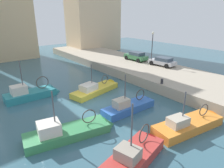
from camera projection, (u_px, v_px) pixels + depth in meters
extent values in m
plane|color=#386070|center=(97.00, 105.00, 20.00)|extent=(80.00, 80.00, 0.00)
cube|color=#ADA08C|center=(170.00, 77.00, 26.42)|extent=(9.00, 56.00, 1.20)
cube|color=gold|center=(95.00, 93.00, 23.05)|extent=(6.25, 3.18, 1.21)
cone|color=gold|center=(114.00, 85.00, 25.48)|extent=(1.26, 1.85, 1.69)
cube|color=#896B4C|center=(95.00, 88.00, 22.86)|extent=(5.98, 2.98, 0.08)
cube|color=beige|center=(89.00, 87.00, 21.99)|extent=(2.01, 1.66, 0.73)
cylinder|color=#4C4C51|center=(92.00, 77.00, 22.03)|extent=(0.10, 0.10, 2.85)
torus|color=#3F3833|center=(105.00, 79.00, 23.87)|extent=(1.06, 0.32, 1.07)
sphere|color=white|center=(77.00, 94.00, 22.29)|extent=(0.32, 0.32, 0.32)
cube|color=#BC3833|center=(132.00, 163.00, 12.28)|extent=(5.32, 3.10, 1.41)
cone|color=#BC3833|center=(153.00, 141.00, 14.43)|extent=(1.30, 1.84, 1.66)
cube|color=#896B4C|center=(132.00, 155.00, 12.07)|extent=(5.09, 2.90, 0.08)
cube|color=gray|center=(128.00, 154.00, 11.53)|extent=(1.41, 1.57, 0.75)
cylinder|color=#4C4C51|center=(132.00, 132.00, 11.34)|extent=(0.10, 0.10, 3.45)
torus|color=#3F3833|center=(144.00, 133.00, 12.86)|extent=(1.28, 0.42, 1.30)
sphere|color=white|center=(103.00, 168.00, 11.66)|extent=(0.32, 0.32, 0.32)
cube|color=teal|center=(31.00, 98.00, 21.59)|extent=(5.06, 1.91, 1.53)
cone|color=teal|center=(56.00, 92.00, 23.25)|extent=(0.90, 1.71, 1.71)
cube|color=#896B4C|center=(30.00, 92.00, 21.36)|extent=(4.86, 1.76, 0.08)
cube|color=beige|center=(19.00, 90.00, 20.59)|extent=(1.52, 1.26, 0.90)
cylinder|color=#4C4C51|center=(22.00, 77.00, 20.42)|extent=(0.10, 0.10, 3.51)
torus|color=#3F3833|center=(42.00, 82.00, 21.91)|extent=(1.36, 0.08, 1.36)
sphere|color=white|center=(13.00, 96.00, 21.43)|extent=(0.32, 0.32, 0.32)
cube|color=orange|center=(187.00, 129.00, 15.85)|extent=(6.19, 2.72, 1.45)
cone|color=orange|center=(214.00, 119.00, 17.41)|extent=(1.13, 1.82, 1.71)
cube|color=#B2A893|center=(188.00, 122.00, 15.63)|extent=(5.93, 2.54, 0.08)
cube|color=#B7AD99|center=(178.00, 122.00, 14.94)|extent=(1.64, 1.25, 0.71)
cylinder|color=#4C4C51|center=(184.00, 109.00, 14.83)|extent=(0.10, 0.10, 2.69)
torus|color=#3F3833|center=(204.00, 110.00, 16.20)|extent=(1.03, 0.22, 1.03)
sphere|color=white|center=(161.00, 127.00, 15.80)|extent=(0.32, 0.32, 0.32)
cube|color=#2D60B7|center=(128.00, 111.00, 18.81)|extent=(5.29, 1.61, 1.35)
cone|color=#2D60B7|center=(150.00, 102.00, 20.53)|extent=(0.90, 1.44, 1.44)
cube|color=#B2A893|center=(129.00, 105.00, 18.60)|extent=(5.08, 1.49, 0.08)
cube|color=#B7AD99|center=(121.00, 103.00, 17.94)|extent=(1.39, 0.99, 0.77)
cylinder|color=#4C4C51|center=(125.00, 91.00, 17.81)|extent=(0.10, 0.10, 3.02)
torus|color=#3F3833|center=(140.00, 95.00, 19.23)|extent=(1.08, 0.08, 1.08)
sphere|color=white|center=(109.00, 110.00, 18.48)|extent=(0.32, 0.32, 0.32)
cube|color=#388951|center=(68.00, 137.00, 14.90)|extent=(6.34, 2.87, 1.33)
cone|color=#388951|center=(109.00, 125.00, 16.41)|extent=(1.17, 1.81, 1.69)
cube|color=#9E7A51|center=(68.00, 130.00, 14.70)|extent=(6.07, 2.69, 0.08)
cube|color=beige|center=(49.00, 128.00, 13.97)|extent=(1.71, 1.60, 0.90)
cylinder|color=#4C4C51|center=(54.00, 113.00, 13.79)|extent=(0.10, 0.10, 3.20)
torus|color=#3F3833|center=(89.00, 116.00, 15.23)|extent=(1.12, 0.27, 1.12)
sphere|color=white|center=(40.00, 134.00, 14.88)|extent=(0.32, 0.32, 0.32)
cube|color=#387547|center=(136.00, 57.00, 32.93)|extent=(1.74, 4.07, 0.63)
cube|color=#384756|center=(137.00, 54.00, 32.59)|extent=(1.51, 2.29, 0.49)
cylinder|color=black|center=(126.00, 58.00, 33.53)|extent=(0.23, 0.64, 0.64)
cylinder|color=black|center=(133.00, 56.00, 34.51)|extent=(0.23, 0.64, 0.64)
cylinder|color=black|center=(138.00, 61.00, 31.52)|extent=(0.23, 0.64, 0.64)
cylinder|color=black|center=(145.00, 59.00, 32.50)|extent=(0.23, 0.64, 0.64)
cube|color=#B7B7BC|center=(162.00, 62.00, 29.68)|extent=(2.14, 3.99, 0.50)
cube|color=#384756|center=(164.00, 59.00, 29.38)|extent=(1.77, 2.29, 0.48)
cylinder|color=black|center=(151.00, 63.00, 30.07)|extent=(0.28, 0.66, 0.64)
cylinder|color=black|center=(158.00, 61.00, 31.22)|extent=(0.28, 0.66, 0.64)
cylinder|color=black|center=(167.00, 66.00, 28.27)|extent=(0.28, 0.66, 0.64)
cylinder|color=black|center=(173.00, 64.00, 29.42)|extent=(0.28, 0.66, 0.64)
cylinder|color=#2D2D33|center=(162.00, 81.00, 22.25)|extent=(0.28, 0.28, 0.55)
cylinder|color=#38383D|center=(152.00, 50.00, 29.79)|extent=(0.12, 0.12, 4.50)
sphere|color=#F2EACC|center=(153.00, 33.00, 28.98)|extent=(0.36, 0.36, 0.36)
cube|color=beige|center=(92.00, 1.00, 44.73)|extent=(10.79, 6.97, 21.75)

